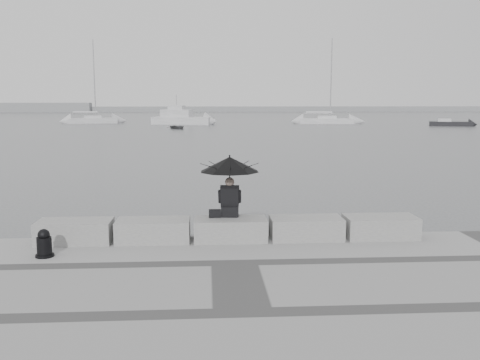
{
  "coord_description": "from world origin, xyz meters",
  "views": [
    {
      "loc": [
        -0.52,
        -12.01,
        3.6
      ],
      "look_at": [
        0.43,
        3.0,
        1.34
      ],
      "focal_mm": 40.0,
      "sensor_mm": 36.0,
      "label": 1
    }
  ],
  "objects": [
    {
      "name": "motor_cruiser",
      "position": [
        -4.03,
        68.27,
        0.89
      ],
      "size": [
        9.31,
        5.19,
        4.5
      ],
      "rotation": [
        0.0,
        0.0,
        -0.29
      ],
      "color": "silver",
      "rests_on": "ground"
    },
    {
      "name": "stone_block_far_right",
      "position": [
        3.4,
        -0.45,
        0.75
      ],
      "size": [
        1.6,
        0.8,
        0.5
      ],
      "primitive_type": "cube",
      "color": "gray",
      "rests_on": "promenade"
    },
    {
      "name": "dinghy",
      "position": [
        -4.12,
        55.93,
        0.25
      ],
      "size": [
        3.11,
        2.72,
        0.5
      ],
      "primitive_type": "imported",
      "rotation": [
        0.0,
        0.0,
        0.62
      ],
      "color": "slate",
      "rests_on": "ground"
    },
    {
      "name": "stone_block_right",
      "position": [
        1.7,
        -0.45,
        0.75
      ],
      "size": [
        1.6,
        0.8,
        0.5
      ],
      "primitive_type": "cube",
      "color": "gray",
      "rests_on": "promenade"
    },
    {
      "name": "small_motorboat",
      "position": [
        33.74,
        61.1,
        0.32
      ],
      "size": [
        5.91,
        3.61,
        1.1
      ],
      "rotation": [
        0.0,
        0.0,
        -0.38
      ],
      "color": "black",
      "rests_on": "ground"
    },
    {
      "name": "stone_block_centre",
      "position": [
        0.0,
        -0.45,
        0.75
      ],
      "size": [
        1.6,
        0.8,
        0.5
      ],
      "primitive_type": "cube",
      "color": "gray",
      "rests_on": "promenade"
    },
    {
      "name": "stone_block_far_left",
      "position": [
        -3.4,
        -0.45,
        0.75
      ],
      "size": [
        1.6,
        0.8,
        0.5
      ],
      "primitive_type": "cube",
      "color": "gray",
      "rests_on": "promenade"
    },
    {
      "name": "distant_landmass",
      "position": [
        -8.14,
        154.51,
        0.9
      ],
      "size": [
        180.0,
        8.0,
        2.8
      ],
      "color": "gray",
      "rests_on": "ground"
    },
    {
      "name": "sailboat_right",
      "position": [
        18.02,
        69.49,
        0.52
      ],
      "size": [
        8.36,
        3.66,
        12.9
      ],
      "rotation": [
        0.0,
        0.0,
        -0.16
      ],
      "color": "silver",
      "rests_on": "ground"
    },
    {
      "name": "bag",
      "position": [
        -0.34,
        -0.31,
        1.09
      ],
      "size": [
        0.27,
        0.15,
        0.17
      ],
      "primitive_type": "cube",
      "color": "black",
      "rests_on": "stone_block_centre"
    },
    {
      "name": "seated_person",
      "position": [
        -0.0,
        -0.21,
        2.04
      ],
      "size": [
        1.34,
        1.34,
        1.39
      ],
      "rotation": [
        0.0,
        0.0,
        -0.1
      ],
      "color": "black",
      "rests_on": "stone_block_centre"
    },
    {
      "name": "ground",
      "position": [
        0.0,
        0.0,
        0.0
      ],
      "size": [
        360.0,
        360.0,
        0.0
      ],
      "primitive_type": "plane",
      "color": "#494C4F",
      "rests_on": "ground"
    },
    {
      "name": "sailboat_left",
      "position": [
        -18.18,
        73.16,
        0.53
      ],
      "size": [
        7.7,
        4.19,
        12.9
      ],
      "rotation": [
        0.0,
        0.0,
        0.26
      ],
      "color": "silver",
      "rests_on": "ground"
    },
    {
      "name": "mooring_bollard",
      "position": [
        -3.75,
        -1.49,
        0.74
      ],
      "size": [
        0.36,
        0.36,
        0.57
      ],
      "color": "black",
      "rests_on": "promenade"
    },
    {
      "name": "stone_block_left",
      "position": [
        -1.7,
        -0.45,
        0.75
      ],
      "size": [
        1.6,
        0.8,
        0.5
      ],
      "primitive_type": "cube",
      "color": "gray",
      "rests_on": "promenade"
    }
  ]
}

